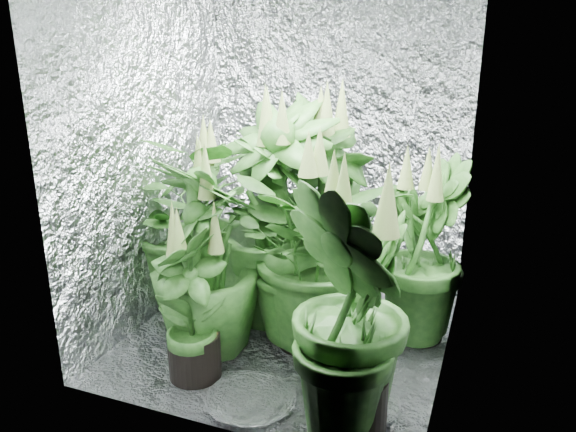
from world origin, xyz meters
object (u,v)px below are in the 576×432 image
at_px(plant_c, 423,253).
at_px(plant_g, 352,316).
at_px(plant_a, 196,219).
at_px(plant_h, 276,217).
at_px(plant_d, 205,259).
at_px(plant_f, 192,304).
at_px(plant_b, 322,210).
at_px(plant_e, 308,246).
at_px(circulation_fan, 413,298).

bearing_deg(plant_c, plant_g, -98.93).
height_order(plant_a, plant_h, plant_h).
relative_size(plant_d, plant_h, 0.83).
relative_size(plant_f, plant_g, 0.72).
bearing_deg(plant_b, plant_e, -82.25).
height_order(plant_c, plant_g, plant_g).
height_order(plant_e, plant_f, plant_e).
bearing_deg(plant_c, plant_f, -140.95).
bearing_deg(plant_a, plant_d, -55.29).
distance_m(plant_d, circulation_fan, 1.17).
bearing_deg(plant_d, plant_b, 58.55).
bearing_deg(plant_g, plant_h, 128.74).
bearing_deg(circulation_fan, plant_e, -118.06).
distance_m(plant_f, plant_h, 0.71).
xyz_separation_m(plant_c, plant_g, (-0.14, -0.88, 0.05)).
distance_m(plant_h, circulation_fan, 0.88).
distance_m(plant_a, plant_g, 1.38).
distance_m(plant_c, circulation_fan, 0.34).
distance_m(plant_f, plant_g, 0.81).
bearing_deg(circulation_fan, plant_g, -73.34).
height_order(plant_c, plant_h, plant_h).
bearing_deg(plant_c, plant_h, -173.65).
xyz_separation_m(plant_d, circulation_fan, (0.92, 0.64, -0.34)).
bearing_deg(plant_c, circulation_fan, 111.12).
distance_m(plant_a, plant_f, 0.77).
relative_size(plant_e, plant_g, 1.00).
distance_m(plant_a, plant_e, 0.77).
distance_m(plant_b, plant_h, 0.28).
bearing_deg(plant_f, plant_c, 39.05).
bearing_deg(plant_f, plant_g, -9.71).
xyz_separation_m(plant_a, plant_b, (0.69, 0.20, 0.08)).
height_order(plant_d, circulation_fan, plant_d).
distance_m(plant_g, circulation_fan, 1.07).
distance_m(plant_c, plant_d, 1.10).
height_order(plant_e, plant_g, plant_g).
xyz_separation_m(plant_c, plant_f, (-0.92, -0.75, -0.10)).
distance_m(plant_a, plant_b, 0.72).
bearing_deg(plant_c, plant_a, -176.21).
bearing_deg(plant_g, plant_b, 113.91).
relative_size(plant_b, plant_d, 1.22).
bearing_deg(plant_d, plant_e, 28.61).
relative_size(plant_a, plant_f, 1.35).
bearing_deg(plant_a, plant_c, 3.79).
bearing_deg(plant_a, plant_g, -35.04).
xyz_separation_m(plant_e, plant_h, (-0.25, 0.19, 0.06)).
bearing_deg(plant_f, plant_e, 49.75).
distance_m(plant_c, plant_g, 0.89).
relative_size(plant_f, circulation_fan, 2.23).
distance_m(plant_a, plant_c, 1.27).
bearing_deg(plant_e, plant_a, 165.29).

